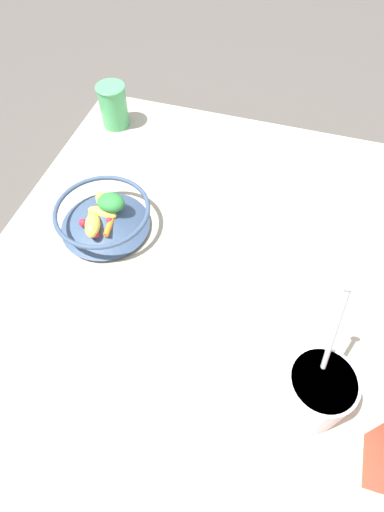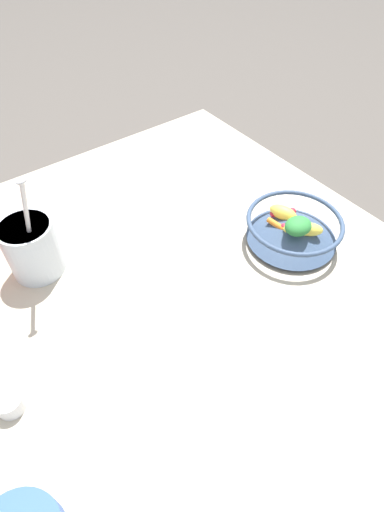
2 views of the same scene
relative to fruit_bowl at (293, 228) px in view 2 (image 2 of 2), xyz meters
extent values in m
plane|color=#4C4742|center=(-0.32, 0.06, -0.07)|extent=(6.00, 6.00, 0.00)
cube|color=#B2A893|center=(-0.32, 0.06, -0.05)|extent=(1.07, 1.07, 0.03)
cylinder|color=#384C6B|center=(0.00, 0.00, -0.03)|extent=(0.11, 0.11, 0.01)
cone|color=#384C6B|center=(0.00, 0.00, 0.00)|extent=(0.20, 0.20, 0.05)
torus|color=#384C6B|center=(0.00, 0.00, 0.02)|extent=(0.21, 0.21, 0.01)
ellipsoid|color=#EFD64C|center=(0.01, 0.04, 0.01)|extent=(0.05, 0.07, 0.03)
ellipsoid|color=#EFD64C|center=(0.01, -0.03, 0.01)|extent=(0.06, 0.07, 0.03)
ellipsoid|color=#EFD64C|center=(0.00, 0.00, 0.01)|extent=(0.07, 0.03, 0.02)
cylinder|color=orange|center=(-0.03, 0.03, 0.00)|extent=(0.02, 0.04, 0.01)
cylinder|color=orange|center=(0.01, 0.00, 0.00)|extent=(0.05, 0.02, 0.01)
sphere|color=red|center=(0.01, 0.00, 0.00)|extent=(0.01, 0.01, 0.01)
sphere|color=red|center=(-0.01, 0.05, 0.01)|extent=(0.02, 0.02, 0.02)
sphere|color=red|center=(0.01, 0.02, 0.01)|extent=(0.02, 0.02, 0.02)
sphere|color=red|center=(0.03, 0.03, 0.01)|extent=(0.02, 0.02, 0.02)
sphere|color=red|center=(-0.01, 0.00, 0.00)|extent=(0.01, 0.01, 0.01)
sphere|color=red|center=(-0.02, 0.01, 0.01)|extent=(0.02, 0.02, 0.02)
ellipsoid|color=#2D7F38|center=(-0.01, -0.02, 0.03)|extent=(0.06, 0.05, 0.03)
cylinder|color=silver|center=(-0.48, 0.25, 0.02)|extent=(0.10, 0.10, 0.12)
cylinder|color=white|center=(-0.48, 0.25, 0.07)|extent=(0.10, 0.10, 0.02)
cylinder|color=silver|center=(-0.47, 0.22, 0.12)|extent=(0.02, 0.08, 0.20)
ellipsoid|color=silver|center=(-0.46, 0.18, 0.22)|extent=(0.02, 0.02, 0.01)
cylinder|color=white|center=(-0.63, 0.00, -0.02)|extent=(0.04, 0.04, 0.03)
camera|label=1|loc=(-0.34, 0.48, 0.66)|focal=28.00mm
camera|label=2|loc=(-0.55, -0.37, 0.59)|focal=28.00mm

